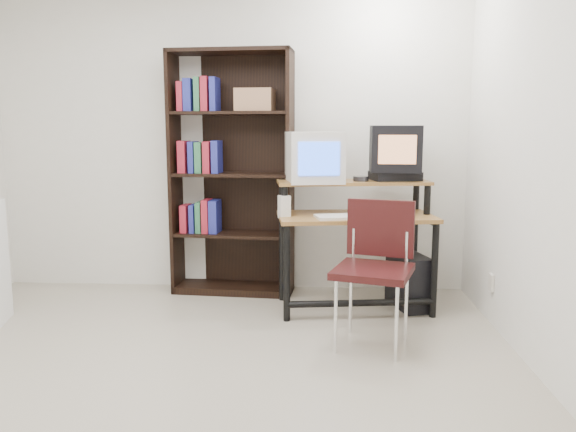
# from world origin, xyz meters

# --- Properties ---
(floor) EXTENTS (4.00, 4.00, 0.01)m
(floor) POSITION_xyz_m (0.00, 0.00, -0.01)
(floor) COLOR #B2A793
(floor) RESTS_ON ground
(back_wall) EXTENTS (4.00, 0.01, 2.60)m
(back_wall) POSITION_xyz_m (0.00, 2.00, 1.30)
(back_wall) COLOR white
(back_wall) RESTS_ON floor
(computer_desk) EXTENTS (1.23, 0.73, 0.98)m
(computer_desk) POSITION_xyz_m (1.04, 1.46, 0.68)
(computer_desk) COLOR olive
(computer_desk) RESTS_ON floor
(crt_monitor) EXTENTS (0.47, 0.47, 0.39)m
(crt_monitor) POSITION_xyz_m (0.72, 1.52, 1.16)
(crt_monitor) COLOR beige
(crt_monitor) RESTS_ON computer_desk
(vcr) EXTENTS (0.41, 0.33, 0.08)m
(vcr) POSITION_xyz_m (1.35, 1.62, 1.01)
(vcr) COLOR black
(vcr) RESTS_ON computer_desk
(crt_tv) EXTENTS (0.39, 0.39, 0.35)m
(crt_tv) POSITION_xyz_m (1.34, 1.62, 1.23)
(crt_tv) COLOR black
(crt_tv) RESTS_ON vcr
(cd_spindle) EXTENTS (0.12, 0.12, 0.05)m
(cd_spindle) POSITION_xyz_m (1.08, 1.52, 0.99)
(cd_spindle) COLOR #26262B
(cd_spindle) RESTS_ON computer_desk
(keyboard) EXTENTS (0.51, 0.31, 0.03)m
(keyboard) POSITION_xyz_m (0.97, 1.29, 0.74)
(keyboard) COLOR beige
(keyboard) RESTS_ON computer_desk
(mousepad) EXTENTS (0.24, 0.20, 0.01)m
(mousepad) POSITION_xyz_m (1.35, 1.40, 0.72)
(mousepad) COLOR black
(mousepad) RESTS_ON computer_desk
(mouse) EXTENTS (0.10, 0.06, 0.03)m
(mouse) POSITION_xyz_m (1.35, 1.39, 0.74)
(mouse) COLOR white
(mouse) RESTS_ON mousepad
(desk_speaker) EXTENTS (0.10, 0.10, 0.17)m
(desk_speaker) POSITION_xyz_m (0.50, 1.33, 0.80)
(desk_speaker) COLOR beige
(desk_speaker) RESTS_ON computer_desk
(pc_tower) EXTENTS (0.31, 0.49, 0.42)m
(pc_tower) POSITION_xyz_m (1.46, 1.50, 0.21)
(pc_tower) COLOR black
(pc_tower) RESTS_ON floor
(school_chair) EXTENTS (0.58, 0.58, 0.92)m
(school_chair) POSITION_xyz_m (1.13, 0.74, 0.57)
(school_chair) COLOR black
(school_chair) RESTS_ON floor
(bookshelf) EXTENTS (1.03, 0.41, 2.01)m
(bookshelf) POSITION_xyz_m (0.03, 1.86, 1.02)
(bookshelf) COLOR black
(bookshelf) RESTS_ON floor
(wall_outlet) EXTENTS (0.02, 0.08, 0.12)m
(wall_outlet) POSITION_xyz_m (1.99, 1.15, 0.30)
(wall_outlet) COLOR beige
(wall_outlet) RESTS_ON right_wall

